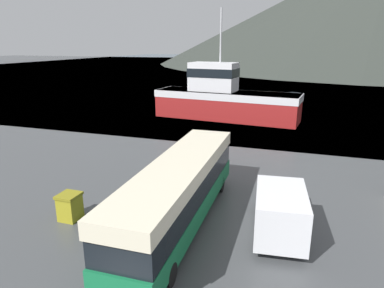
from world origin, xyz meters
TOP-DOWN VIEW (x-y plane):
  - water_surface at (0.00, 143.16)m, footprint 240.00×240.00m
  - tour_bus at (-0.62, 9.57)m, footprint 2.68×12.33m
  - delivery_van at (3.99, 10.20)m, footprint 2.73×5.57m
  - fishing_boat at (-4.18, 33.98)m, footprint 16.88×5.89m
  - storage_bin at (-5.97, 8.29)m, footprint 1.00×1.06m
  - small_boat at (1.90, 51.14)m, footprint 4.27×7.08m
  - mooring_bollard at (-3.00, 22.26)m, footprint 0.38×0.38m

SIDE VIEW (x-z plane):
  - water_surface at x=0.00m, z-range 0.00..0.00m
  - small_boat at x=1.90m, z-range 0.00..0.73m
  - mooring_bollard at x=-3.00m, z-range 0.03..0.75m
  - storage_bin at x=-5.97m, z-range 0.01..1.37m
  - delivery_van at x=3.99m, z-range 0.08..2.35m
  - tour_bus at x=-0.62m, z-range 0.21..3.40m
  - fishing_boat at x=-4.18m, z-range -3.67..8.50m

